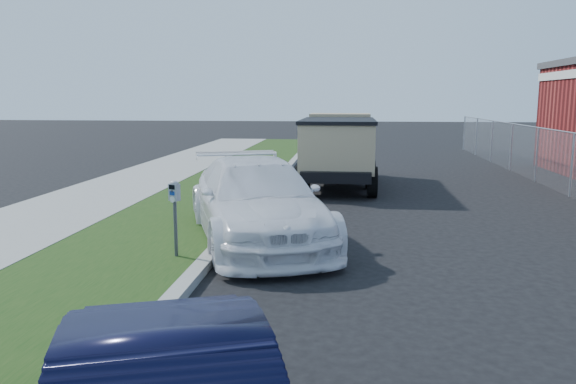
# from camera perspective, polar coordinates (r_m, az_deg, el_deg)

# --- Properties ---
(ground) EXTENTS (120.00, 120.00, 0.00)m
(ground) POSITION_cam_1_polar(r_m,az_deg,el_deg) (9.83, 7.57, -6.86)
(ground) COLOR black
(ground) RESTS_ON ground
(streetside) EXTENTS (6.12, 50.00, 0.15)m
(streetside) POSITION_cam_1_polar(r_m,az_deg,el_deg) (12.87, -18.30, -3.04)
(streetside) COLOR gray
(streetside) RESTS_ON ground
(chainlink_fence) EXTENTS (0.06, 30.06, 30.00)m
(chainlink_fence) POSITION_cam_1_polar(r_m,az_deg,el_deg) (17.66, 26.98, 3.61)
(chainlink_fence) COLOR slate
(chainlink_fence) RESTS_ON ground
(parking_meter) EXTENTS (0.21, 0.18, 1.29)m
(parking_meter) POSITION_cam_1_polar(r_m,az_deg,el_deg) (9.50, -11.45, -0.99)
(parking_meter) COLOR #3F4247
(parking_meter) RESTS_ON ground
(white_wagon) EXTENTS (3.96, 5.89, 1.58)m
(white_wagon) POSITION_cam_1_polar(r_m,az_deg,el_deg) (10.98, -3.21, -0.82)
(white_wagon) COLOR white
(white_wagon) RESTS_ON ground
(dump_truck) EXTENTS (2.33, 5.73, 2.24)m
(dump_truck) POSITION_cam_1_polar(r_m,az_deg,el_deg) (18.11, 5.16, 4.71)
(dump_truck) COLOR black
(dump_truck) RESTS_ON ground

